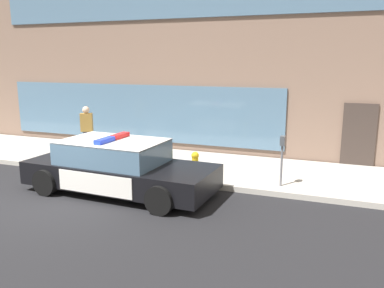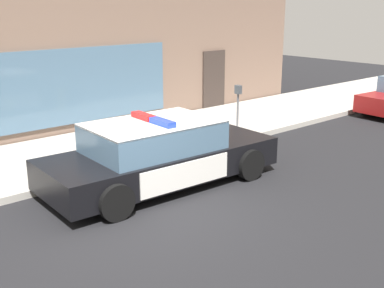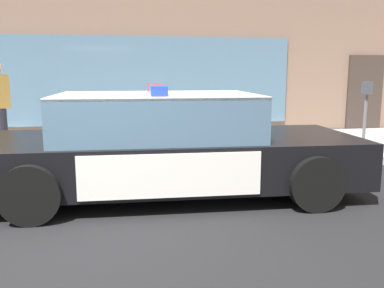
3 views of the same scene
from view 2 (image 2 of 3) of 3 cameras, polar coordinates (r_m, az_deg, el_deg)
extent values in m
plane|color=black|center=(8.87, -6.16, -8.53)|extent=(48.00, 48.00, 0.00)
cube|color=#B2ADA3|center=(12.05, -16.82, -1.98)|extent=(48.00, 3.52, 0.15)
cube|color=#382D28|center=(17.19, 2.55, 7.36)|extent=(1.00, 0.08, 2.10)
cube|color=black|center=(10.20, -3.56, -2.07)|extent=(5.07, 2.11, 0.60)
cube|color=silver|center=(11.10, 3.20, 0.35)|extent=(1.77, 1.93, 0.05)
cube|color=silver|center=(9.32, -12.43, -3.16)|extent=(1.48, 1.92, 0.05)
cube|color=silver|center=(10.92, -6.89, -0.91)|extent=(2.10, 0.12, 0.51)
cube|color=silver|center=(9.41, -0.69, -3.64)|extent=(2.10, 0.12, 0.51)
cube|color=yellow|center=(10.94, -6.93, -0.89)|extent=(0.22, 0.02, 0.26)
cube|color=slate|center=(9.93, -4.56, 0.83)|extent=(2.67, 1.82, 0.60)
cube|color=silver|center=(9.86, -4.60, 2.46)|extent=(2.67, 1.82, 0.04)
cube|color=red|center=(10.12, -5.69, 3.26)|extent=(0.23, 0.66, 0.11)
cube|color=blue|center=(9.56, -3.46, 2.54)|extent=(0.23, 0.66, 0.11)
cylinder|color=black|center=(11.92, 0.33, -0.13)|extent=(0.69, 0.25, 0.68)
cylinder|color=black|center=(10.57, 6.80, -2.41)|extent=(0.69, 0.25, 0.68)
cylinder|color=black|center=(10.29, -14.18, -3.34)|extent=(0.69, 0.25, 0.68)
cylinder|color=black|center=(8.69, -8.90, -6.72)|extent=(0.69, 0.25, 0.68)
cylinder|color=gold|center=(12.35, -2.47, -0.23)|extent=(0.28, 0.28, 0.10)
cylinder|color=gold|center=(12.28, -2.49, 1.00)|extent=(0.19, 0.19, 0.45)
sphere|color=gold|center=(12.20, -2.51, 2.32)|extent=(0.22, 0.22, 0.22)
cylinder|color=gray|center=(12.19, -2.51, 2.67)|extent=(0.06, 0.06, 0.05)
cylinder|color=gray|center=(12.16, -2.07, 0.96)|extent=(0.09, 0.10, 0.09)
cylinder|color=gray|center=(12.38, -2.91, 1.23)|extent=(0.09, 0.10, 0.09)
cylinder|color=gray|center=(12.37, -1.94, 1.04)|extent=(0.10, 0.12, 0.12)
cylinder|color=black|center=(17.76, 19.76, 4.32)|extent=(0.65, 0.24, 0.64)
cylinder|color=slate|center=(13.80, 5.35, 3.62)|extent=(0.06, 0.06, 1.10)
cube|color=#474C51|center=(13.67, 5.42, 6.36)|extent=(0.12, 0.18, 0.24)
camera|label=1|loc=(11.14, 54.23, 8.12)|focal=36.93mm
camera|label=3|loc=(5.96, 23.84, -5.18)|focal=38.49mm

